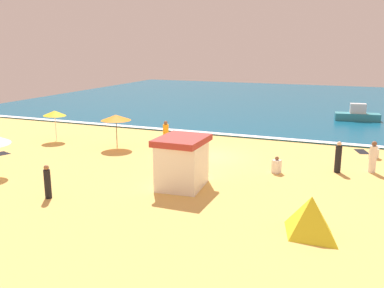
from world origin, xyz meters
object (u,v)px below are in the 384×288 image
(beachgoer_6, at_px, (277,166))
(beachgoer_7, at_px, (373,158))
(beach_tent, at_px, (311,216))
(beachgoer_0, at_px, (374,153))
(beachgoer_2, at_px, (338,158))
(small_boat_0, at_px, (357,115))
(lifeguard_cabana, at_px, (182,162))
(beach_umbrella_2, at_px, (116,118))
(beach_umbrella_1, at_px, (55,113))
(beachgoer_4, at_px, (166,135))
(beachgoer_3, at_px, (48,182))

(beachgoer_6, distance_m, beachgoer_7, 5.15)
(beachgoer_7, bearing_deg, beach_tent, -103.10)
(beachgoer_0, relative_size, beachgoer_6, 0.87)
(beachgoer_2, height_order, beachgoer_6, beachgoer_2)
(beach_tent, bearing_deg, beachgoer_6, 110.08)
(beachgoer_2, xyz_separation_m, small_boat_0, (0.62, 16.91, -0.21))
(lifeguard_cabana, height_order, beachgoer_0, lifeguard_cabana)
(beach_tent, distance_m, beachgoer_7, 9.37)
(small_boat_0, bearing_deg, beach_tent, -92.31)
(beachgoer_0, xyz_separation_m, beachgoer_2, (-1.85, -3.90, 0.48))
(beachgoer_6, bearing_deg, beach_umbrella_2, 171.00)
(lifeguard_cabana, distance_m, beach_umbrella_1, 13.72)
(beach_umbrella_2, bearing_deg, beachgoer_4, 25.59)
(beach_umbrella_2, height_order, beachgoer_4, beach_umbrella_2)
(beachgoer_4, height_order, beachgoer_7, beachgoer_4)
(beachgoer_3, xyz_separation_m, small_boat_0, (12.31, 25.88, -0.15))
(lifeguard_cabana, height_order, beach_umbrella_2, lifeguard_cabana)
(beachgoer_4, bearing_deg, small_boat_0, 52.34)
(beach_umbrella_2, bearing_deg, small_boat_0, 48.53)
(beachgoer_6, height_order, small_boat_0, small_boat_0)
(beachgoer_4, xyz_separation_m, small_boat_0, (11.65, 15.10, -0.24))
(beach_tent, distance_m, small_boat_0, 25.37)
(lifeguard_cabana, distance_m, beach_umbrella_2, 9.19)
(beach_tent, bearing_deg, beachgoer_7, 76.90)
(beach_umbrella_2, xyz_separation_m, beachgoer_6, (10.96, -1.74, -1.62))
(lifeguard_cabana, bearing_deg, beachgoer_7, 35.01)
(beach_umbrella_1, height_order, beachgoer_0, beach_umbrella_1)
(lifeguard_cabana, xyz_separation_m, beach_umbrella_1, (-12.36, 5.90, 0.72))
(beachgoer_2, bearing_deg, beachgoer_3, -142.53)
(beachgoer_2, bearing_deg, beachgoer_6, -156.18)
(beachgoer_3, bearing_deg, small_boat_0, 64.56)
(beach_umbrella_2, relative_size, beachgoer_0, 3.25)
(beach_tent, bearing_deg, lifeguard_cabana, 153.59)
(beach_umbrella_1, xyz_separation_m, beachgoer_7, (20.87, 0.05, -1.16))
(beach_umbrella_2, bearing_deg, lifeguard_cabana, -38.33)
(beachgoer_2, distance_m, beachgoer_3, 14.73)
(beach_tent, relative_size, small_boat_0, 0.61)
(lifeguard_cabana, xyz_separation_m, beachgoer_2, (6.79, 5.27, -0.44))
(beachgoer_3, bearing_deg, beachgoer_0, 43.52)
(beachgoer_3, bearing_deg, beachgoer_6, 41.32)
(beachgoer_2, bearing_deg, beach_umbrella_2, 178.32)
(beach_umbrella_2, distance_m, beachgoer_7, 15.74)
(beachgoer_0, relative_size, beachgoer_4, 0.45)
(beachgoer_7, bearing_deg, beachgoer_6, -156.95)
(beachgoer_0, bearing_deg, beachgoer_2, -115.40)
(lifeguard_cabana, height_order, beachgoer_4, lifeguard_cabana)
(beach_umbrella_2, height_order, beachgoer_2, beach_umbrella_2)
(lifeguard_cabana, relative_size, small_boat_0, 0.68)
(beach_umbrella_1, distance_m, beachgoer_2, 19.19)
(beach_umbrella_1, distance_m, beachgoer_6, 16.34)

